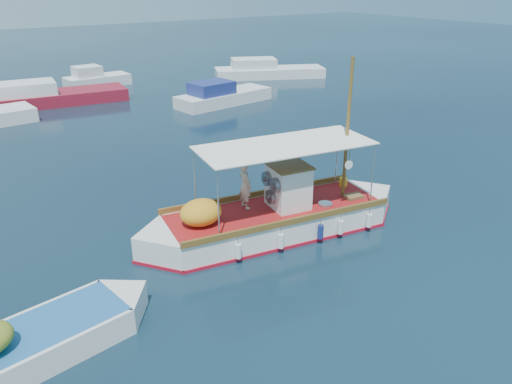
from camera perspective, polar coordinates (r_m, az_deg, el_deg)
ground at (r=17.27m, az=1.26°, el=-3.93°), size 160.00×160.00×0.00m
fishing_caique at (r=16.66m, az=2.00°, el=-3.05°), size 9.43×3.67×5.82m
dinghy at (r=12.71m, az=-25.15°, el=-16.05°), size 6.22×2.48×1.54m
bg_boat_n at (r=36.65m, az=-23.12°, el=9.89°), size 10.31×3.86×1.80m
bg_boat_ne at (r=34.09m, az=-3.96°, el=10.79°), size 7.01×3.16×1.80m
bg_boat_e at (r=43.50m, az=1.17°, el=13.60°), size 9.39×6.15×1.80m
bg_boat_far_n at (r=41.80m, az=-17.87°, el=12.11°), size 4.96×2.30×1.80m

